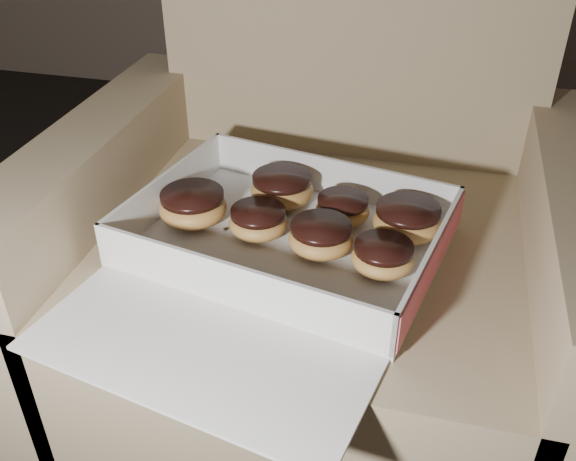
{
  "coord_description": "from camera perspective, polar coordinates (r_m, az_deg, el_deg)",
  "views": [
    {
      "loc": [
        0.67,
        0.04,
        0.92
      ],
      "look_at": [
        0.48,
        0.78,
        0.41
      ],
      "focal_mm": 40.0,
      "sensor_mm": 36.0,
      "label": 1
    }
  ],
  "objects": [
    {
      "name": "crumb_b",
      "position": [
        0.81,
        8.02,
        -7.01
      ],
      "size": [
        0.01,
        0.01,
        0.0
      ],
      "primitive_type": "ellipsoid",
      "color": "black",
      "rests_on": "bakery_box"
    },
    {
      "name": "donut_b",
      "position": [
        0.97,
        -8.45,
        2.16
      ],
      "size": [
        0.1,
        0.1,
        0.05
      ],
      "color": "#BA7941",
      "rests_on": "bakery_box"
    },
    {
      "name": "donut_e",
      "position": [
        0.93,
        -2.66,
        0.84
      ],
      "size": [
        0.09,
        0.09,
        0.04
      ],
      "color": "#BA7941",
      "rests_on": "bakery_box"
    },
    {
      "name": "crumb_d",
      "position": [
        0.95,
        -5.56,
        0.14
      ],
      "size": [
        0.01,
        0.01,
        0.0
      ],
      "primitive_type": "ellipsoid",
      "color": "black",
      "rests_on": "bakery_box"
    },
    {
      "name": "donut_a",
      "position": [
        0.86,
        8.44,
        -2.32
      ],
      "size": [
        0.08,
        0.08,
        0.04
      ],
      "color": "#BA7941",
      "rests_on": "bakery_box"
    },
    {
      "name": "crumb_a",
      "position": [
        0.81,
        3.69,
        -6.48
      ],
      "size": [
        0.01,
        0.01,
        0.0
      ],
      "primitive_type": "ellipsoid",
      "color": "black",
      "rests_on": "bakery_box"
    },
    {
      "name": "crumb_c",
      "position": [
        0.99,
        -9.33,
        1.16
      ],
      "size": [
        0.01,
        0.01,
        0.0
      ],
      "primitive_type": "ellipsoid",
      "color": "black",
      "rests_on": "bakery_box"
    },
    {
      "name": "armchair",
      "position": [
        1.08,
        2.95,
        -3.38
      ],
      "size": [
        0.82,
        0.7,
        0.86
      ],
      "color": "#877556",
      "rests_on": "floor"
    },
    {
      "name": "donut_c",
      "position": [
        0.94,
        10.54,
        0.89
      ],
      "size": [
        0.1,
        0.1,
        0.05
      ],
      "color": "#BA7941",
      "rests_on": "bakery_box"
    },
    {
      "name": "bakery_box",
      "position": [
        0.89,
        -1.05,
        -2.24
      ],
      "size": [
        0.51,
        0.56,
        0.07
      ],
      "rotation": [
        0.0,
        0.0,
        -0.2
      ],
      "color": "silver",
      "rests_on": "armchair"
    },
    {
      "name": "donut_g",
      "position": [
        1.0,
        -0.54,
        3.76
      ],
      "size": [
        0.1,
        0.1,
        0.05
      ],
      "color": "#BA7941",
      "rests_on": "bakery_box"
    },
    {
      "name": "donut_d",
      "position": [
        0.96,
        4.87,
        1.94
      ],
      "size": [
        0.08,
        0.08,
        0.04
      ],
      "color": "#BA7941",
      "rests_on": "bakery_box"
    },
    {
      "name": "donut_f",
      "position": [
        0.89,
        2.94,
        -0.58
      ],
      "size": [
        0.09,
        0.09,
        0.05
      ],
      "color": "#BA7941",
      "rests_on": "bakery_box"
    }
  ]
}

